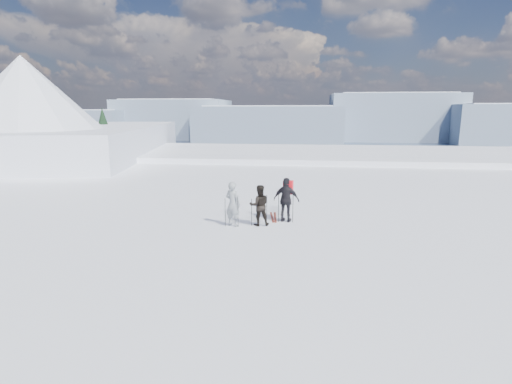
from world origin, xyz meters
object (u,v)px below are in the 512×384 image
skier_grey (233,204)px  skier_pack (286,200)px  skier_dark (259,205)px  skis_loose (274,217)px

skier_grey → skier_pack: size_ratio=0.98×
skier_grey → skier_dark: bearing=-141.5°
skier_pack → skis_loose: bearing=-32.5°
skis_loose → skier_grey: bearing=-136.6°
skier_dark → skier_pack: (1.09, 0.68, 0.10)m
skier_grey → skier_pack: bearing=-130.4°
skier_pack → skis_loose: skier_pack is taller
skier_grey → skis_loose: 2.37m
skier_pack → skis_loose: 1.26m
skier_dark → skis_loose: (0.50, 1.28, -0.84)m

